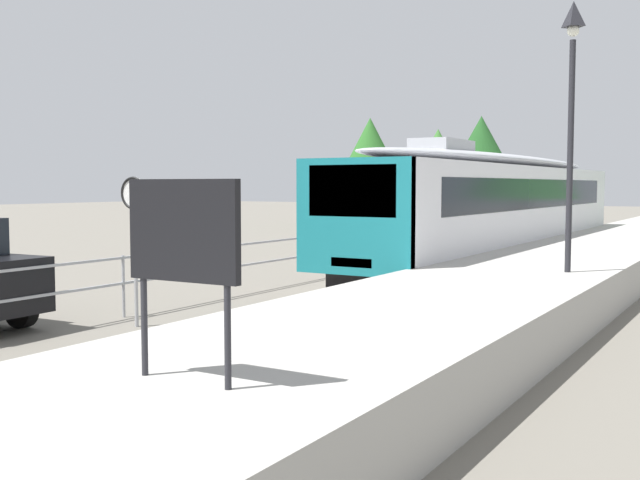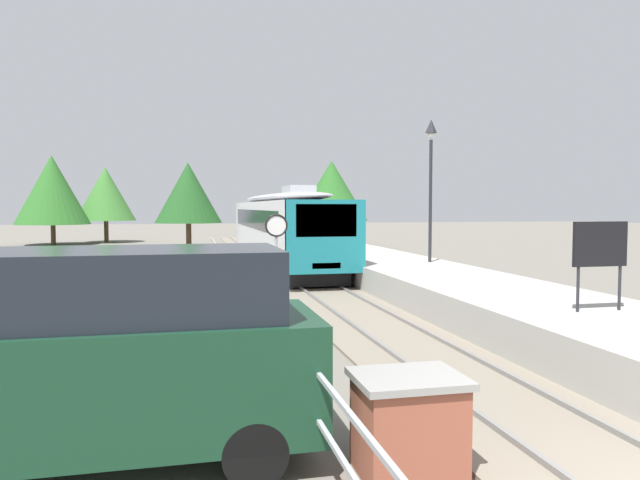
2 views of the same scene
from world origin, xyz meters
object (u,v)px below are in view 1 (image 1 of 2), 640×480
object	(u,v)px
platform_lamp_mid_platform	(572,85)
platform_notice_board	(183,238)
speed_limit_sign	(134,213)
commuter_train	(499,200)

from	to	relation	value
platform_lamp_mid_platform	platform_notice_board	distance (m)	10.84
speed_limit_sign	platform_notice_board	bearing A→B (deg)	-42.33
platform_lamp_mid_platform	speed_limit_sign	xyz separation A→B (m)	(-6.65, -5.30, -2.50)
commuter_train	platform_lamp_mid_platform	world-z (taller)	platform_lamp_mid_platform
platform_notice_board	speed_limit_sign	world-z (taller)	speed_limit_sign
platform_notice_board	speed_limit_sign	bearing A→B (deg)	137.67
platform_notice_board	speed_limit_sign	xyz separation A→B (m)	(-5.74, 5.23, -0.06)
platform_notice_board	speed_limit_sign	size ratio (longest dim) A/B	0.64
commuter_train	platform_lamp_mid_platform	distance (m)	10.30
platform_lamp_mid_platform	platform_notice_board	xyz separation A→B (m)	(-0.91, -10.53, -2.44)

